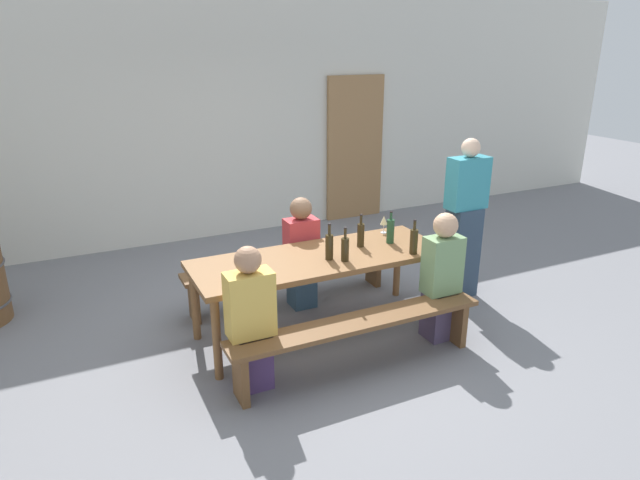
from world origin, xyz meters
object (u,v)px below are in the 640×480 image
at_px(bench_far, 290,268).
at_px(wine_bottle_3, 329,246).
at_px(wooden_door, 355,149).
at_px(wine_bottle_2, 361,235).
at_px(wine_bottle_1, 345,249).
at_px(wine_glass_1, 429,241).
at_px(wine_bottle_0, 390,231).
at_px(wine_bottle_4, 414,241).
at_px(seated_guest_far_0, 301,254).
at_px(wine_glass_0, 384,221).
at_px(seated_guest_near_1, 441,279).
at_px(bench_near, 358,330).
at_px(standing_host, 464,223).
at_px(tasting_table, 320,263).
at_px(seated_guest_near_0, 251,322).

distance_m(bench_far, wine_bottle_3, 0.97).
distance_m(wooden_door, wine_bottle_2, 3.38).
height_order(wine_bottle_1, wine_glass_1, wine_bottle_1).
relative_size(wooden_door, wine_bottle_0, 6.71).
relative_size(wine_bottle_0, wine_bottle_4, 0.98).
bearing_deg(wine_bottle_0, seated_guest_far_0, 141.43).
distance_m(wine_bottle_4, wine_glass_0, 0.61).
bearing_deg(seated_guest_far_0, wine_glass_1, 42.75).
bearing_deg(seated_guest_near_1, wine_bottle_1, 64.73).
bearing_deg(wooden_door, bench_near, -118.49).
relative_size(bench_far, wine_bottle_1, 7.17).
bearing_deg(wine_bottle_3, wine_bottle_2, 21.96).
bearing_deg(wine_glass_0, wine_bottle_2, -148.93).
distance_m(wine_bottle_2, wine_glass_0, 0.47).
xyz_separation_m(bench_near, seated_guest_near_1, (0.92, 0.15, 0.22)).
distance_m(wine_glass_1, seated_guest_far_0, 1.29).
bearing_deg(standing_host, wooden_door, -96.78).
height_order(wine_bottle_4, wine_glass_1, wine_bottle_4).
xyz_separation_m(tasting_table, wine_glass_0, (0.85, 0.30, 0.20)).
height_order(bench_near, wine_bottle_0, wine_bottle_0).
bearing_deg(wine_bottle_0, seated_guest_near_0, -159.87).
bearing_deg(wooden_door, wine_glass_1, -108.26).
relative_size(wooden_door, wine_glass_1, 12.62).
bearing_deg(seated_guest_near_0, wine_bottle_2, -64.48).
xyz_separation_m(tasting_table, wine_bottle_0, (0.75, 0.02, 0.19)).
bearing_deg(wine_bottle_1, wine_glass_0, 35.26).
bearing_deg(wine_glass_1, seated_guest_far_0, 132.75).
bearing_deg(wine_bottle_2, seated_guest_near_1, -52.58).
relative_size(wooden_door, seated_guest_near_1, 1.78).
bearing_deg(bench_far, seated_guest_near_0, -123.69).
distance_m(bench_far, standing_host, 1.85).
bearing_deg(wine_bottle_2, wine_bottle_3, -158.04).
bearing_deg(wine_bottle_2, wooden_door, 61.92).
bearing_deg(wine_glass_1, wine_bottle_0, 114.10).
relative_size(bench_far, wine_bottle_2, 7.02).
bearing_deg(wine_glass_0, wine_bottle_1, -144.74).
relative_size(wooden_door, wine_glass_0, 11.84).
xyz_separation_m(wine_bottle_1, seated_guest_near_1, (0.77, -0.37, -0.28)).
bearing_deg(seated_guest_far_0, wine_bottle_2, 36.58).
xyz_separation_m(tasting_table, wine_bottle_2, (0.45, 0.06, 0.19)).
relative_size(wine_glass_0, seated_guest_near_0, 0.15).
distance_m(bench_near, wine_bottle_4, 1.02).
relative_size(wine_glass_0, standing_host, 0.11).
height_order(seated_guest_near_1, standing_host, standing_host).
height_order(tasting_table, seated_guest_near_1, seated_guest_near_1).
xyz_separation_m(bench_far, seated_guest_far_0, (0.07, -0.15, 0.20)).
bearing_deg(tasting_table, wine_bottle_0, 1.68).
bearing_deg(seated_guest_far_0, bench_far, -155.97).
bearing_deg(wine_bottle_0, wine_glass_0, 70.46).
bearing_deg(wooden_door, seated_guest_near_0, -128.75).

